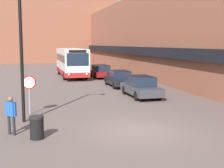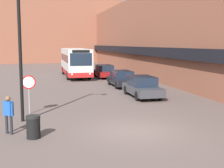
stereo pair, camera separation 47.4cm
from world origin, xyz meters
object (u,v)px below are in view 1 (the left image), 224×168
(stop_sign, at_px, (29,86))
(pedestrian, at_px, (11,112))
(parked_car_front, at_px, (141,86))
(parked_car_back, at_px, (101,71))
(parked_car_middle, at_px, (119,78))
(trash_bin, at_px, (37,127))
(street_lamp, at_px, (27,38))
(city_bus, at_px, (71,62))

(stop_sign, bearing_deg, pedestrian, -101.17)
(parked_car_front, bearing_deg, parked_car_back, 90.00)
(parked_car_front, bearing_deg, parked_car_middle, 90.00)
(parked_car_middle, bearing_deg, stop_sign, -129.29)
(parked_car_middle, bearing_deg, trash_bin, -117.97)
(parked_car_front, xyz_separation_m, trash_bin, (-7.56, -8.52, -0.28))
(street_lamp, bearing_deg, pedestrian, -108.52)
(stop_sign, relative_size, trash_bin, 2.26)
(parked_car_back, bearing_deg, city_bus, 149.46)
(city_bus, height_order, parked_car_front, city_bus)
(parked_car_front, relative_size, pedestrian, 2.73)
(parked_car_front, relative_size, parked_car_back, 0.97)
(stop_sign, xyz_separation_m, pedestrian, (-0.75, -3.80, -0.56))
(parked_car_middle, height_order, street_lamp, street_lamp)
(city_bus, bearing_deg, parked_car_back, -30.54)
(parked_car_front, relative_size, street_lamp, 0.67)
(city_bus, height_order, pedestrian, city_bus)
(parked_car_front, distance_m, parked_car_back, 13.32)
(city_bus, distance_m, trash_bin, 24.12)
(parked_car_middle, relative_size, parked_car_back, 0.96)
(parked_car_middle, bearing_deg, street_lamp, -125.04)
(street_lamp, bearing_deg, city_bus, 77.08)
(parked_car_middle, relative_size, trash_bin, 4.73)
(city_bus, relative_size, parked_car_front, 2.32)
(parked_car_middle, bearing_deg, pedestrian, -122.70)
(parked_car_front, xyz_separation_m, parked_car_back, (0.00, 13.32, -0.02))
(city_bus, height_order, stop_sign, city_bus)
(street_lamp, xyz_separation_m, pedestrian, (-0.73, -2.17, -3.15))
(parked_car_back, xyz_separation_m, street_lamp, (-7.86, -18.81, 3.41))
(city_bus, xyz_separation_m, parked_car_front, (3.12, -15.16, -1.00))
(city_bus, height_order, parked_car_middle, city_bus)
(city_bus, relative_size, parked_car_back, 2.25)
(parked_car_back, distance_m, stop_sign, 18.90)
(parked_car_middle, relative_size, street_lamp, 0.67)
(pedestrian, xyz_separation_m, trash_bin, (1.03, -0.86, -0.52))
(city_bus, relative_size, stop_sign, 4.89)
(city_bus, height_order, street_lamp, street_lamp)
(pedestrian, height_order, trash_bin, pedestrian)
(city_bus, bearing_deg, parked_car_middle, -71.72)
(city_bus, xyz_separation_m, trash_bin, (-4.43, -23.68, -1.28))
(stop_sign, height_order, trash_bin, stop_sign)
(parked_car_back, height_order, stop_sign, stop_sign)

